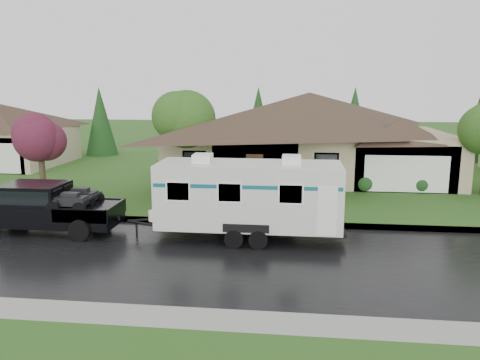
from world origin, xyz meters
TOP-DOWN VIEW (x-y plane):
  - ground at (0.00, 0.00)m, footprint 140.00×140.00m
  - road at (0.00, -2.00)m, footprint 140.00×8.00m
  - curb at (0.00, 2.25)m, footprint 140.00×0.50m
  - lawn at (0.00, 15.00)m, footprint 140.00×26.00m
  - house_main at (2.29, 13.84)m, footprint 19.44×10.80m
  - tree_left_green at (-5.56, 9.35)m, footprint 3.52×3.52m
  - tree_red at (-13.23, 6.91)m, footprint 2.68×2.68m
  - shrub_row at (2.00, 9.30)m, footprint 13.60×1.00m
  - pickup_truck at (-9.56, 0.28)m, footprint 6.24×2.37m
  - travel_trailer at (-0.75, 0.28)m, footprint 7.69×2.70m

SIDE VIEW (x-z plane):
  - ground at x=0.00m, z-range 0.00..0.00m
  - road at x=0.00m, z-range 0.00..0.01m
  - curb at x=0.00m, z-range 0.00..0.15m
  - lawn at x=0.00m, z-range 0.00..0.15m
  - shrub_row at x=2.00m, z-range 0.15..1.15m
  - pickup_truck at x=-9.56m, z-range 0.07..2.15m
  - travel_trailer at x=-0.75m, z-range 0.11..3.56m
  - tree_red at x=-13.23m, z-range 1.00..5.43m
  - house_main at x=2.29m, z-range 0.14..7.04m
  - tree_left_green at x=-5.56m, z-range 1.28..7.11m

